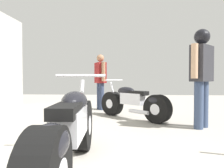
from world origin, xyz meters
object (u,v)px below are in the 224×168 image
Objects in this scene: mechanic_in_blue at (100,78)px; motorcycle_maroon_cruiser at (69,134)px; motorcycle_black_naked at (134,103)px; mechanic_with_helmet at (202,69)px.

motorcycle_maroon_cruiser is at bearing -87.21° from mechanic_in_blue.
motorcycle_black_naked is at bearing 75.93° from motorcycle_maroon_cruiser.
motorcycle_maroon_cruiser is 1.14× the size of mechanic_with_helmet.
mechanic_in_blue is at bearing 123.59° from motorcycle_black_naked.
motorcycle_black_naked is 1.58m from mechanic_with_helmet.
motorcycle_black_naked is 1.72m from mechanic_in_blue.
mechanic_with_helmet is (1.89, 2.03, 0.67)m from motorcycle_maroon_cruiser.
mechanic_with_helmet is at bearing 47.11° from motorcycle_maroon_cruiser.
motorcycle_black_naked is 0.85× the size of mechanic_with_helmet.
motorcycle_black_naked is at bearing 146.91° from mechanic_with_helmet.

